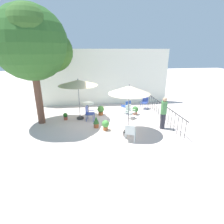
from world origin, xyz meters
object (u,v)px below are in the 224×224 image
potted_plant_0 (105,125)px  potted_plant_2 (101,110)px  patio_chair_4 (130,132)px  patio_chair_0 (89,112)px  shade_tree (32,43)px  cafe_table_0 (88,107)px  patio_chair_3 (129,111)px  patio_chair_2 (145,101)px  patio_umbrella_0 (129,90)px  potted_plant_1 (96,122)px  patio_umbrella_1 (78,83)px  potted_plant_3 (135,110)px  patio_chair_1 (127,106)px  potted_plant_4 (65,116)px  standing_person (164,113)px

potted_plant_0 → potted_plant_2: size_ratio=0.89×
patio_chair_4 → patio_chair_0: bearing=122.3°
shade_tree → cafe_table_0: bearing=20.1°
patio_chair_3 → potted_plant_0: (-1.66, -1.52, -0.18)m
patio_chair_0 → patio_chair_2: patio_chair_2 is taller
cafe_table_0 → patio_chair_4: bearing=-64.6°
patio_umbrella_0 → potted_plant_0: size_ratio=4.51×
potted_plant_1 → patio_chair_0: bearing=108.5°
patio_chair_3 → potted_plant_1: 2.41m
patio_umbrella_0 → cafe_table_0: patio_umbrella_0 is taller
patio_chair_2 → potted_plant_0: patio_chair_2 is taller
patio_umbrella_1 → potted_plant_3: 4.08m
patio_chair_0 → patio_chair_2: size_ratio=0.95×
patio_chair_1 → potted_plant_1: (-2.15, -2.01, -0.18)m
patio_umbrella_0 → patio_chair_4: size_ratio=2.90×
potted_plant_3 → potted_plant_4: size_ratio=1.27×
patio_chair_2 → potted_plant_3: bearing=-131.9°
patio_umbrella_1 → patio_chair_4: 4.40m
patio_umbrella_0 → patio_chair_3: 2.67m
patio_chair_1 → patio_chair_3: 0.90m
potted_plant_0 → potted_plant_4: potted_plant_0 is taller
potted_plant_4 → potted_plant_1: bearing=-38.0°
potted_plant_1 → potted_plant_4: bearing=142.0°
potted_plant_3 → potted_plant_4: (-4.46, -0.33, -0.08)m
shade_tree → patio_umbrella_1: (2.14, 0.31, -2.12)m
patio_chair_1 → potted_plant_2: 1.75m
shade_tree → patio_chair_2: (6.75, 1.71, -3.82)m
shade_tree → potted_plant_0: (3.52, -1.57, -4.05)m
patio_umbrella_1 → patio_chair_3: size_ratio=2.90×
patio_chair_1 → potted_plant_4: 4.00m
cafe_table_0 → patio_chair_3: patio_chair_3 is taller
patio_chair_1 → patio_chair_3: (-0.02, -0.90, -0.03)m
patio_chair_0 → potted_plant_1: bearing=-71.5°
patio_chair_3 → potted_plant_4: bearing=175.8°
patio_chair_4 → potted_plant_1: patio_chair_4 is taller
potted_plant_1 → patio_umbrella_0: bearing=-28.0°
patio_umbrella_0 → potted_plant_1: (-1.59, 0.84, -1.88)m
potted_plant_1 → patio_chair_4: bearing=-50.7°
patio_chair_0 → potted_plant_4: (-1.42, 0.29, -0.29)m
patio_umbrella_0 → patio_chair_0: bearing=135.1°
cafe_table_0 → potted_plant_0: cafe_table_0 is taller
patio_umbrella_1 → patio_chair_3: 3.53m
patio_chair_2 → potted_plant_4: patio_chair_2 is taller
shade_tree → potted_plant_2: size_ratio=9.96×
patio_chair_2 → potted_plant_2: 3.41m
patio_chair_1 → patio_chair_4: size_ratio=1.03×
patio_chair_3 → potted_plant_4: (-3.92, 0.29, -0.26)m
patio_chair_0 → patio_chair_3: 2.50m
patio_umbrella_1 → standing_person: patio_umbrella_1 is taller
patio_chair_3 → potted_plant_2: patio_chair_3 is taller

